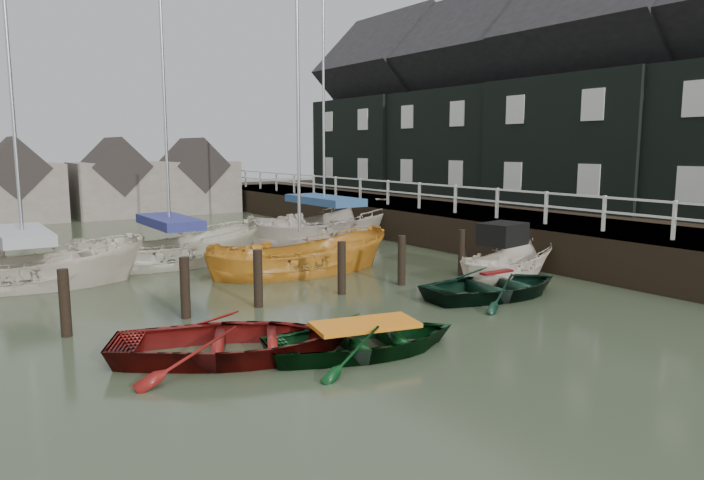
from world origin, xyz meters
TOP-DOWN VIEW (x-y plane):
  - ground at (0.00, 0.00)m, footprint 120.00×120.00m
  - pier at (9.48, 10.00)m, footprint 3.04×32.00m
  - land_strip at (15.00, 10.00)m, footprint 14.00×38.00m
  - quay_houses at (14.99, 8.66)m, footprint 6.52×28.14m
  - mooring_pilings at (-1.11, 3.00)m, footprint 13.72×0.22m
  - far_sheds at (0.83, 26.00)m, footprint 14.00×4.08m
  - rowboat_red at (-3.19, -0.13)m, footprint 5.27×4.68m
  - rowboat_green at (-1.00, -1.21)m, footprint 4.27×3.44m
  - rowboat_dkgreen at (4.38, 0.55)m, footprint 4.37×3.34m
  - motorboat at (6.24, 1.91)m, footprint 4.28×2.27m
  - sailboat_a at (-5.59, 8.61)m, footprint 6.62×3.70m
  - sailboat_b at (-1.21, 9.58)m, footprint 6.29×2.58m
  - sailboat_c at (1.70, 6.14)m, footprint 6.17×2.85m
  - sailboat_d at (5.75, 11.32)m, footprint 7.68×3.61m

SIDE VIEW (x-z plane):
  - ground at x=0.00m, z-range 0.00..0.00m
  - land_strip at x=15.00m, z-range -0.75..0.75m
  - rowboat_red at x=-3.19m, z-range -0.45..0.45m
  - rowboat_green at x=-1.00m, z-range -0.39..0.39m
  - rowboat_dkgreen at x=4.38m, z-range -0.42..0.42m
  - sailboat_c at x=1.70m, z-range -4.99..5.01m
  - sailboat_d at x=5.75m, z-range -6.10..6.22m
  - sailboat_a at x=-5.59m, z-range -5.20..5.32m
  - sailboat_b at x=-1.21m, z-range -6.22..6.36m
  - motorboat at x=6.24m, z-range -1.11..1.32m
  - mooring_pilings at x=-1.11m, z-range -0.40..1.40m
  - pier at x=9.48m, z-range -0.64..2.06m
  - far_sheds at x=0.83m, z-range -0.34..4.06m
  - quay_houses at x=14.99m, z-range 0.68..10.68m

